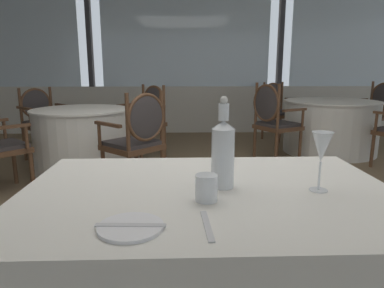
# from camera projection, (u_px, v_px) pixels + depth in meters

# --- Properties ---
(ground_plane) EXTENTS (14.55, 14.55, 0.00)m
(ground_plane) POSITION_uv_depth(u_px,v_px,m) (198.00, 239.00, 2.41)
(ground_plane) COLOR #756047
(window_wall_far) EXTENTS (10.84, 0.14, 2.84)m
(window_wall_far) POSITION_uv_depth(u_px,v_px,m) (186.00, 71.00, 6.27)
(window_wall_far) COLOR beige
(window_wall_far) RESTS_ON ground_plane
(foreground_table) EXTENTS (1.36, 0.92, 0.73)m
(foreground_table) POSITION_uv_depth(u_px,v_px,m) (208.00, 279.00, 1.33)
(foreground_table) COLOR silver
(foreground_table) RESTS_ON ground_plane
(side_plate) EXTENTS (0.18, 0.18, 0.01)m
(side_plate) POSITION_uv_depth(u_px,v_px,m) (131.00, 227.00, 0.94)
(side_plate) COLOR white
(side_plate) RESTS_ON foreground_table
(butter_knife) EXTENTS (0.19, 0.03, 0.00)m
(butter_knife) POSITION_uv_depth(u_px,v_px,m) (130.00, 225.00, 0.94)
(butter_knife) COLOR silver
(butter_knife) RESTS_ON foreground_table
(dinner_fork) EXTENTS (0.03, 0.19, 0.00)m
(dinner_fork) POSITION_uv_depth(u_px,v_px,m) (207.00, 225.00, 0.96)
(dinner_fork) COLOR silver
(dinner_fork) RESTS_ON foreground_table
(water_bottle) EXTENTS (0.08, 0.08, 0.33)m
(water_bottle) POSITION_uv_depth(u_px,v_px,m) (223.00, 152.00, 1.25)
(water_bottle) COLOR white
(water_bottle) RESTS_ON foreground_table
(wine_glass) EXTENTS (0.07, 0.07, 0.21)m
(wine_glass) POSITION_uv_depth(u_px,v_px,m) (322.00, 148.00, 1.21)
(wine_glass) COLOR white
(wine_glass) RESTS_ON foreground_table
(water_tumbler) EXTENTS (0.07, 0.07, 0.09)m
(water_tumbler) POSITION_uv_depth(u_px,v_px,m) (206.00, 188.00, 1.13)
(water_tumbler) COLOR white
(water_tumbler) RESTS_ON foreground_table
(background_table_0) EXTENTS (1.30, 1.30, 0.73)m
(background_table_0) POSITION_uv_depth(u_px,v_px,m) (330.00, 127.00, 4.87)
(background_table_0) COLOR silver
(background_table_0) RESTS_ON ground_plane
(dining_chair_0_0) EXTENTS (0.65, 0.62, 0.95)m
(dining_chair_0_0) POSITION_uv_depth(u_px,v_px,m) (277.00, 107.00, 5.75)
(dining_chair_0_0) COLOR brown
(dining_chair_0_0) RESTS_ON ground_plane
(dining_chair_0_1) EXTENTS (0.62, 0.65, 0.99)m
(dining_chair_0_1) POSITION_uv_depth(u_px,v_px,m) (273.00, 117.00, 4.30)
(dining_chair_0_1) COLOR brown
(dining_chair_0_1) RESTS_ON ground_plane
(dining_chair_0_3) EXTENTS (0.62, 0.65, 0.97)m
(dining_chair_0_3) POSITION_uv_depth(u_px,v_px,m) (378.00, 108.00, 5.35)
(dining_chair_0_3) COLOR brown
(dining_chair_0_3) RESTS_ON ground_plane
(background_table_1) EXTENTS (1.07, 1.07, 0.73)m
(background_table_1) POSITION_uv_depth(u_px,v_px,m) (83.00, 141.00, 3.87)
(background_table_1) COLOR silver
(background_table_1) RESTS_ON ground_plane
(dining_chair_1_0) EXTENTS (0.66, 0.66, 0.93)m
(dining_chair_1_0) POSITION_uv_depth(u_px,v_px,m) (42.00, 117.00, 4.45)
(dining_chair_1_0) COLOR brown
(dining_chair_1_0) RESTS_ON ground_plane
(dining_chair_1_2) EXTENTS (0.66, 0.66, 0.96)m
(dining_chair_1_2) POSITION_uv_depth(u_px,v_px,m) (138.00, 135.00, 3.20)
(dining_chair_1_2) COLOR brown
(dining_chair_1_2) RESTS_ON ground_plane
(dining_chair_1_3) EXTENTS (0.66, 0.66, 0.96)m
(dining_chair_1_3) POSITION_uv_depth(u_px,v_px,m) (147.00, 115.00, 4.53)
(dining_chair_1_3) COLOR brown
(dining_chair_1_3) RESTS_ON ground_plane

